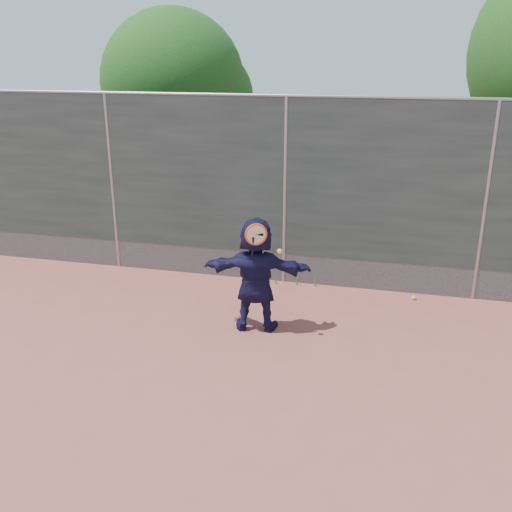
# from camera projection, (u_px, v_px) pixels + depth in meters

# --- Properties ---
(ground) EXTENTS (80.00, 80.00, 0.00)m
(ground) POSITION_uv_depth(u_px,v_px,m) (222.00, 396.00, 6.34)
(ground) COLOR #9E4C42
(ground) RESTS_ON ground
(player) EXTENTS (1.51, 0.63, 1.59)m
(player) POSITION_uv_depth(u_px,v_px,m) (256.00, 274.00, 7.66)
(player) COLOR #151439
(player) RESTS_ON ground
(ball_ground) EXTENTS (0.07, 0.07, 0.07)m
(ball_ground) POSITION_uv_depth(u_px,v_px,m) (414.00, 298.00, 8.81)
(ball_ground) COLOR #C4DC31
(ball_ground) RESTS_ON ground
(fence) EXTENTS (20.00, 0.06, 3.03)m
(fence) POSITION_uv_depth(u_px,v_px,m) (285.00, 188.00, 9.02)
(fence) COLOR #38423D
(fence) RESTS_ON ground
(swing_action) EXTENTS (0.48, 0.16, 0.51)m
(swing_action) POSITION_uv_depth(u_px,v_px,m) (258.00, 237.00, 7.27)
(swing_action) COLOR #DD4D14
(swing_action) RESTS_ON ground
(tree_left) EXTENTS (3.15, 3.00, 4.53)m
(tree_left) POSITION_uv_depth(u_px,v_px,m) (181.00, 87.00, 11.99)
(tree_left) COLOR #382314
(tree_left) RESTS_ON ground
(weed_clump) EXTENTS (0.68, 0.07, 0.30)m
(weed_clump) POSITION_uv_depth(u_px,v_px,m) (300.00, 278.00, 9.33)
(weed_clump) COLOR #387226
(weed_clump) RESTS_ON ground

